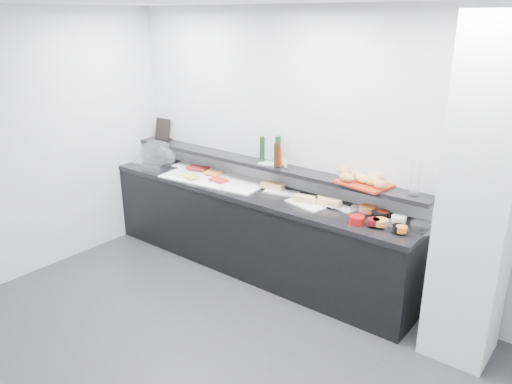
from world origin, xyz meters
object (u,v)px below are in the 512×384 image
Objects in this scene: bread_tray at (364,184)px; condiment_tray at (271,164)px; sandwich_plate_mid at (305,204)px; framed_print at (163,129)px; carafe at (415,179)px; cloche_base at (153,163)px.

condiment_tray is at bearing -171.76° from bread_tray.
bread_tray is (0.48, 0.21, 0.25)m from sandwich_plate_mid.
framed_print reaches higher than bread_tray.
carafe is (0.95, 0.21, 0.39)m from sandwich_plate_mid.
framed_print reaches higher than cloche_base.
sandwich_plate_mid is at bearing -7.52° from framed_print.
sandwich_plate_mid is 0.66m from condiment_tray.
condiment_tray is (1.69, -0.04, -0.12)m from framed_print.
bread_tray reaches higher than cloche_base.
framed_print is at bearing 178.98° from carafe.
framed_print is at bearing -172.26° from bread_tray.
carafe is at bearing -16.81° from condiment_tray.
bread_tray is (2.66, 0.21, 0.24)m from cloche_base.
cloche_base is at bearing -176.31° from carafe.
condiment_tray is (1.60, 0.22, 0.24)m from cloche_base.
framed_print is 0.87× the size of carafe.
condiment_tray is 0.52× the size of bread_tray.
carafe is (1.52, -0.02, 0.14)m from condiment_tray.
sandwich_plate_mid is at bearing -147.69° from bread_tray.
cloche_base is at bearing -73.23° from framed_print.
condiment_tray is 0.79× the size of carafe.
bread_tray reaches higher than sandwich_plate_mid.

